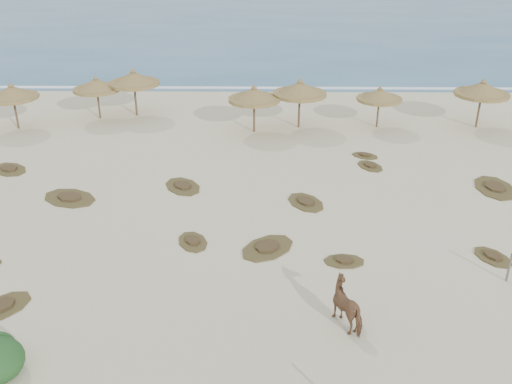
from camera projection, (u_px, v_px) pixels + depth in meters
ground at (224, 277)px, 21.10m from camera, size 160.00×160.00×0.00m
ocean at (254, 3)px, 88.66m from camera, size 200.00×100.00×0.01m
foam_line at (245, 88)px, 44.52m from camera, size 70.00×0.60×0.01m
palapa_0 at (12, 93)px, 35.08m from camera, size 3.85×3.85×2.94m
palapa_1 at (134, 79)px, 37.35m from camera, size 3.72×3.72×3.19m
palapa_2 at (96, 85)px, 36.89m from camera, size 3.57×3.57×2.86m
palapa_3 at (300, 89)px, 35.17m from camera, size 3.37×3.37×3.15m
palapa_4 at (254, 95)px, 34.49m from camera, size 3.38×3.38×2.99m
palapa_5 at (380, 95)px, 35.38m from camera, size 2.96×2.96×2.67m
palapa_6 at (482, 90)px, 35.18m from camera, size 3.73×3.73×3.14m
horse at (350, 305)px, 18.36m from camera, size 1.55×1.93×1.49m
fence_post_far at (509, 267)px, 20.64m from camera, size 0.09×0.09×1.18m
scrub_1 at (70, 198)px, 26.97m from camera, size 3.31×2.90×0.16m
scrub_2 at (193, 241)px, 23.33m from camera, size 1.72×2.05×0.16m
scrub_3 at (306, 202)px, 26.56m from camera, size 2.27×2.60×0.16m
scrub_4 at (493, 257)px, 22.28m from camera, size 1.74×2.00×0.16m
scrub_5 at (495, 188)px, 27.99m from camera, size 2.01×2.97×0.16m
scrub_6 at (9, 169)px, 30.04m from camera, size 2.71×2.57×0.16m
scrub_7 at (370, 166)px, 30.44m from camera, size 1.72×2.01×0.16m
scrub_9 at (267, 247)px, 22.90m from camera, size 2.90×2.93×0.16m
scrub_10 at (365, 155)px, 31.77m from camera, size 1.76×1.56×0.16m
scrub_11 at (2, 306)px, 19.43m from camera, size 2.34×2.45×0.16m
scrub_12 at (344, 261)px, 22.01m from camera, size 1.60×1.05×0.16m
scrub_13 at (183, 186)px, 28.13m from camera, size 2.55×2.80×0.16m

